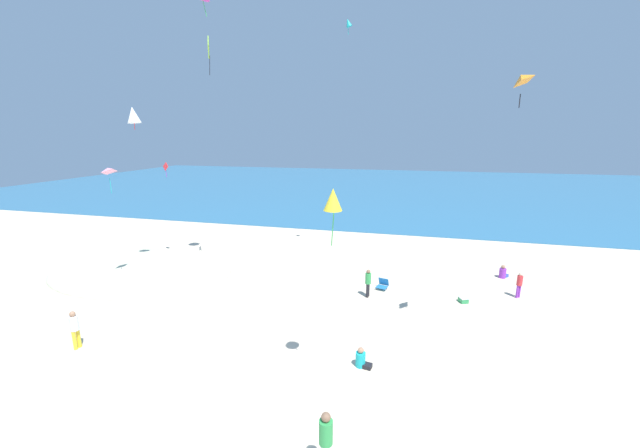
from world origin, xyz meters
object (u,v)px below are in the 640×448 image
kite_yellow (333,200)px  kite_lime (209,48)px  person_2 (368,281)px  person_3 (519,283)px  kite_pink (108,170)px  kite_teal (348,23)px  kite_white (133,115)px  cooler_box (463,300)px  kite_red (166,167)px  beach_chair_mid_beach (383,284)px  person_0 (503,273)px  person_1 (326,438)px  kite_orange (520,79)px  person_5 (75,327)px  person_6 (362,360)px

kite_yellow → kite_lime: 13.61m
kite_lime → person_2: bearing=-6.2°
person_3 → kite_pink: (-20.16, -4.81, 5.80)m
kite_teal → kite_white: size_ratio=0.74×
cooler_box → person_2: 4.88m
cooler_box → kite_teal: kite_teal is taller
person_2 → kite_pink: bearing=24.1°
person_2 → kite_red: kite_red is taller
person_3 → kite_red: (-21.21, 0.98, 5.47)m
beach_chair_mid_beach → kite_pink: kite_pink is taller
kite_white → kite_lime: size_ratio=0.63×
person_0 → kite_lime: size_ratio=0.41×
person_1 → kite_red: (-13.81, 13.41, 5.27)m
kite_pink → kite_yellow: kite_pink is taller
person_3 → kite_orange: size_ratio=1.22×
beach_chair_mid_beach → person_5: person_5 is taller
person_0 → kite_pink: kite_pink is taller
kite_pink → kite_red: kite_pink is taller
beach_chair_mid_beach → person_3: bearing=110.8°
person_2 → kite_pink: size_ratio=1.12×
person_2 → kite_lime: (-8.89, 0.96, 11.88)m
cooler_box → kite_pink: (-17.32, -3.52, 6.47)m
person_5 → kite_lime: size_ratio=0.82×
kite_teal → kite_yellow: size_ratio=0.50×
kite_red → kite_white: bearing=-74.6°
person_2 → kite_red: size_ratio=1.57×
person_2 → person_3: person_2 is taller
kite_orange → kite_white: kite_orange is taller
person_1 → kite_teal: 21.35m
person_0 → person_1: bearing=-162.8°
person_3 → kite_white: 22.10m
kite_yellow → person_1: bearing=-80.2°
person_3 → kite_yellow: 13.47m
person_6 → kite_red: kite_red is taller
person_1 → person_2: 10.62m
person_5 → kite_teal: bearing=-118.7°
beach_chair_mid_beach → person_5: (-11.31, -8.88, 0.67)m
person_5 → kite_teal: (8.38, 13.19, 13.80)m
kite_teal → kite_yellow: 15.59m
cooler_box → kite_pink: kite_pink is taller
beach_chair_mid_beach → kite_yellow: size_ratio=0.42×
person_0 → kite_pink: size_ratio=0.60×
kite_pink → kite_white: bearing=92.0°
person_5 → kite_white: size_ratio=1.30×
kite_orange → kite_white: size_ratio=0.93×
kite_teal → kite_red: kite_teal is taller
beach_chair_mid_beach → person_1: person_1 is taller
kite_teal → kite_pink: 15.63m
cooler_box → person_6: bearing=-123.0°
cooler_box → person_3: person_3 is taller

